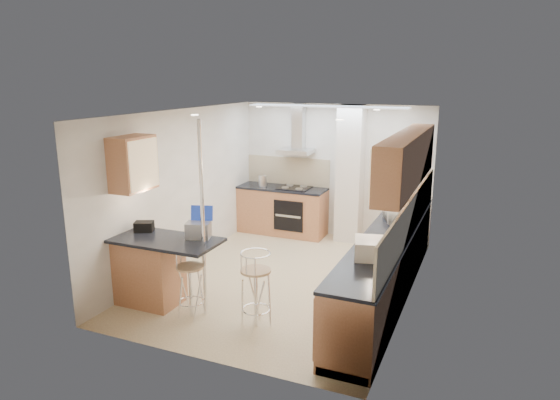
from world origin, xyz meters
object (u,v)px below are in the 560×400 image
at_px(laptop, 198,230).
at_px(bar_stool_end, 256,289).
at_px(microwave, 399,212).
at_px(bar_stool_near, 190,284).
at_px(bread_bin, 369,248).

height_order(laptop, bar_stool_end, laptop).
xyz_separation_m(microwave, laptop, (-2.26, -1.84, -0.02)).
xyz_separation_m(microwave, bar_stool_near, (-2.18, -2.18, -0.62)).
distance_m(bar_stool_end, bread_bin, 1.45).
bearing_deg(microwave, bread_bin, 155.19).
height_order(microwave, laptop, microwave).
bearing_deg(bar_stool_near, bar_stool_end, -13.38).
relative_size(microwave, bar_stool_near, 0.59).
height_order(microwave, bar_stool_end, microwave).
xyz_separation_m(bar_stool_near, bar_stool_end, (0.87, 0.10, 0.03)).
height_order(laptop, bar_stool_near, laptop).
bearing_deg(bread_bin, laptop, 171.55).
distance_m(laptop, bread_bin, 2.21).
bearing_deg(bar_stool_end, bar_stool_near, 107.66).
xyz_separation_m(laptop, bar_stool_end, (0.94, -0.24, -0.56)).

